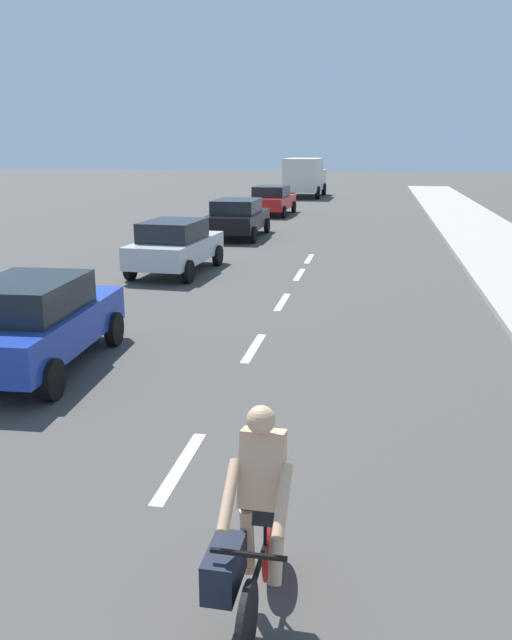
{
  "coord_description": "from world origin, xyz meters",
  "views": [
    {
      "loc": [
        2.15,
        0.35,
        3.68
      ],
      "look_at": [
        0.41,
        9.75,
        1.1
      ],
      "focal_mm": 36.34,
      "sensor_mm": 36.0,
      "label": 1
    }
  ],
  "objects_px": {
    "cyclist": "(253,527)",
    "parked_car_blue": "(34,321)",
    "parked_car_red": "(272,199)",
    "parked_car_silver": "(175,245)",
    "parked_car_black": "(237,217)",
    "delivery_truck": "(305,176)"
  },
  "relations": [
    {
      "from": "parked_car_red",
      "to": "delivery_truck",
      "type": "bearing_deg",
      "value": 91.18
    },
    {
      "from": "cyclist",
      "to": "parked_car_silver",
      "type": "relative_size",
      "value": 0.43
    },
    {
      "from": "parked_car_blue",
      "to": "parked_car_silver",
      "type": "height_order",
      "value": "same"
    },
    {
      "from": "cyclist",
      "to": "parked_car_black",
      "type": "distance_m",
      "value": 22.44
    },
    {
      "from": "parked_car_silver",
      "to": "parked_car_red",
      "type": "bearing_deg",
      "value": 92.68
    },
    {
      "from": "cyclist",
      "to": "parked_car_red",
      "type": "relative_size",
      "value": 0.4
    },
    {
      "from": "parked_car_black",
      "to": "parked_car_red",
      "type": "xyz_separation_m",
      "value": [
        -0.02,
        9.14,
        -0.0
      ]
    },
    {
      "from": "parked_car_silver",
      "to": "delivery_truck",
      "type": "distance_m",
      "value": 30.22
    },
    {
      "from": "parked_car_silver",
      "to": "cyclist",
      "type": "bearing_deg",
      "value": -67.11
    },
    {
      "from": "parked_car_black",
      "to": "delivery_truck",
      "type": "bearing_deg",
      "value": 89.45
    },
    {
      "from": "delivery_truck",
      "to": "parked_car_silver",
      "type": "bearing_deg",
      "value": -89.2
    },
    {
      "from": "parked_car_black",
      "to": "delivery_truck",
      "type": "height_order",
      "value": "delivery_truck"
    },
    {
      "from": "parked_car_blue",
      "to": "parked_car_red",
      "type": "relative_size",
      "value": 0.91
    },
    {
      "from": "parked_car_blue",
      "to": "delivery_truck",
      "type": "bearing_deg",
      "value": 86.29
    },
    {
      "from": "parked_car_blue",
      "to": "parked_car_black",
      "type": "bearing_deg",
      "value": 86.87
    },
    {
      "from": "cyclist",
      "to": "parked_car_blue",
      "type": "xyz_separation_m",
      "value": [
        -4.74,
        5.3,
        0.01
      ]
    },
    {
      "from": "parked_car_black",
      "to": "delivery_truck",
      "type": "distance_m",
      "value": 22.31
    },
    {
      "from": "parked_car_blue",
      "to": "parked_car_red",
      "type": "xyz_separation_m",
      "value": [
        -0.08,
        25.76,
        0.0
      ]
    },
    {
      "from": "parked_car_black",
      "to": "parked_car_red",
      "type": "height_order",
      "value": "same"
    },
    {
      "from": "parked_car_blue",
      "to": "parked_car_silver",
      "type": "bearing_deg",
      "value": 88.33
    },
    {
      "from": "cyclist",
      "to": "parked_car_blue",
      "type": "distance_m",
      "value": 7.11
    },
    {
      "from": "cyclist",
      "to": "parked_car_black",
      "type": "bearing_deg",
      "value": -76.78
    }
  ]
}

